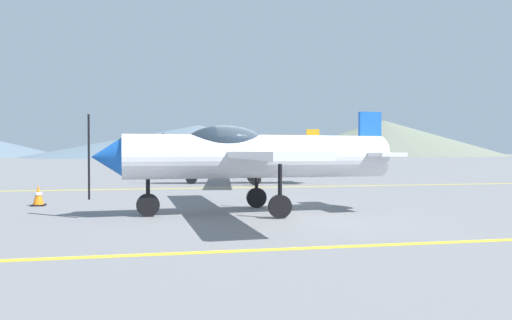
{
  "coord_description": "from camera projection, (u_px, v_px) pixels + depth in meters",
  "views": [
    {
      "loc": [
        -2.58,
        -11.83,
        1.54
      ],
      "look_at": [
        0.97,
        6.0,
        1.2
      ],
      "focal_mm": 33.78,
      "sensor_mm": 36.0,
      "label": 1
    }
  ],
  "objects": [
    {
      "name": "hill_centerright",
      "position": [
        383.0,
        138.0,
        162.13
      ],
      "size": [
        76.86,
        76.86,
        11.82
      ],
      "primitive_type": "cone",
      "color": "slate",
      "rests_on": "ground_plane"
    },
    {
      "name": "ground_plane",
      "position": [
        265.0,
        212.0,
        12.13
      ],
      "size": [
        400.0,
        400.0,
        0.0
      ],
      "primitive_type": "plane",
      "color": "slate"
    },
    {
      "name": "airplane_mid",
      "position": [
        243.0,
        153.0,
        22.59
      ],
      "size": [
        7.5,
        8.6,
        2.57
      ],
      "color": "silver",
      "rests_on": "ground_plane"
    },
    {
      "name": "airplane_near",
      "position": [
        249.0,
        155.0,
        11.87
      ],
      "size": [
        7.45,
        8.58,
        2.57
      ],
      "color": "silver",
      "rests_on": "ground_plane"
    },
    {
      "name": "apron_line_near",
      "position": [
        326.0,
        247.0,
        7.66
      ],
      "size": [
        80.0,
        0.16,
        0.01
      ],
      "primitive_type": "cube",
      "color": "yellow",
      "rests_on": "ground_plane"
    },
    {
      "name": "traffic_cone_front",
      "position": [
        38.0,
        196.0,
        13.5
      ],
      "size": [
        0.36,
        0.36,
        0.59
      ],
      "color": "black",
      "rests_on": "ground_plane"
    },
    {
      "name": "hill_centerleft",
      "position": [
        198.0,
        141.0,
        130.33
      ],
      "size": [
        88.18,
        88.18,
        8.52
      ],
      "primitive_type": "cone",
      "color": "slate",
      "rests_on": "ground_plane"
    },
    {
      "name": "apron_line_far",
      "position": [
        223.0,
        188.0,
        20.05
      ],
      "size": [
        80.0,
        0.16,
        0.01
      ],
      "primitive_type": "cube",
      "color": "yellow",
      "rests_on": "ground_plane"
    }
  ]
}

